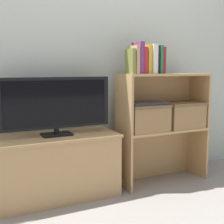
# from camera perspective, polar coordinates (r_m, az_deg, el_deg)

# --- Properties ---
(ground_plane) EXTENTS (16.00, 16.00, 0.00)m
(ground_plane) POSITION_cam_1_polar(r_m,az_deg,el_deg) (2.49, 1.48, -15.11)
(ground_plane) COLOR gray
(wall_back) EXTENTS (10.00, 0.05, 2.40)m
(wall_back) POSITION_cam_1_polar(r_m,az_deg,el_deg) (2.68, -2.71, 12.74)
(wall_back) COLOR #B2BCB2
(wall_back) RESTS_ON ground_plane
(tv_stand) EXTENTS (0.91, 0.41, 0.48)m
(tv_stand) POSITION_cam_1_polar(r_m,az_deg,el_deg) (2.43, -9.94, -9.77)
(tv_stand) COLOR tan
(tv_stand) RESTS_ON ground_plane
(tv) EXTENTS (0.83, 0.14, 0.43)m
(tv) POSITION_cam_1_polar(r_m,az_deg,el_deg) (2.33, -10.21, 1.41)
(tv) COLOR black
(tv) RESTS_ON tv_stand
(bookshelf_lower_tier) EXTENTS (0.79, 0.28, 0.46)m
(bookshelf_lower_tier) POSITION_cam_1_polar(r_m,az_deg,el_deg) (2.80, 8.56, -6.35)
(bookshelf_lower_tier) COLOR tan
(bookshelf_lower_tier) RESTS_ON ground_plane
(bookshelf_upper_tier) EXTENTS (0.79, 0.28, 0.47)m
(bookshelf_upper_tier) POSITION_cam_1_polar(r_m,az_deg,el_deg) (2.72, 8.76, 3.24)
(bookshelf_upper_tier) COLOR tan
(bookshelf_upper_tier) RESTS_ON bookshelf_lower_tier
(book_olive) EXTENTS (0.03, 0.13, 0.19)m
(book_olive) POSITION_cam_1_polar(r_m,az_deg,el_deg) (2.45, 3.35, 9.23)
(book_olive) COLOR olive
(book_olive) RESTS_ON bookshelf_upper_tier
(book_tan) EXTENTS (0.03, 0.15, 0.22)m
(book_tan) POSITION_cam_1_polar(r_m,az_deg,el_deg) (2.47, 4.00, 9.53)
(book_tan) COLOR tan
(book_tan) RESTS_ON bookshelf_upper_tier
(book_plum) EXTENTS (0.04, 0.14, 0.25)m
(book_plum) POSITION_cam_1_polar(r_m,az_deg,el_deg) (2.49, 4.77, 9.83)
(book_plum) COLOR #6B2D66
(book_plum) RESTS_ON bookshelf_upper_tier
(book_crimson) EXTENTS (0.03, 0.13, 0.21)m
(book_crimson) POSITION_cam_1_polar(r_m,az_deg,el_deg) (2.50, 5.53, 9.36)
(book_crimson) COLOR #B22328
(book_crimson) RESTS_ON bookshelf_upper_tier
(book_mustard) EXTENTS (0.03, 0.13, 0.23)m
(book_mustard) POSITION_cam_1_polar(r_m,az_deg,el_deg) (2.53, 6.30, 9.56)
(book_mustard) COLOR gold
(book_mustard) RESTS_ON bookshelf_upper_tier
(book_ivory) EXTENTS (0.04, 0.16, 0.23)m
(book_ivory) POSITION_cam_1_polar(r_m,az_deg,el_deg) (2.55, 7.05, 9.58)
(book_ivory) COLOR silver
(book_ivory) RESTS_ON bookshelf_upper_tier
(book_charcoal) EXTENTS (0.02, 0.13, 0.22)m
(book_charcoal) POSITION_cam_1_polar(r_m,az_deg,el_deg) (2.57, 7.72, 9.45)
(book_charcoal) COLOR #232328
(book_charcoal) RESTS_ON bookshelf_upper_tier
(book_forest) EXTENTS (0.02, 0.16, 0.22)m
(book_forest) POSITION_cam_1_polar(r_m,az_deg,el_deg) (2.58, 8.17, 9.45)
(book_forest) COLOR #286638
(book_forest) RESTS_ON bookshelf_upper_tier
(book_maroon) EXTENTS (0.02, 0.16, 0.21)m
(book_maroon) POSITION_cam_1_polar(r_m,az_deg,el_deg) (2.59, 8.63, 9.30)
(book_maroon) COLOR maroon
(book_maroon) RESTS_ON bookshelf_upper_tier
(storage_basket_left) EXTENTS (0.35, 0.25, 0.22)m
(storage_basket_left) POSITION_cam_1_polar(r_m,az_deg,el_deg) (2.58, 6.17, -0.83)
(storage_basket_left) COLOR #937047
(storage_basket_left) RESTS_ON bookshelf_lower_tier
(storage_basket_right) EXTENTS (0.35, 0.25, 0.22)m
(storage_basket_right) POSITION_cam_1_polar(r_m,az_deg,el_deg) (2.80, 12.65, -0.30)
(storage_basket_right) COLOR #937047
(storage_basket_right) RESTS_ON bookshelf_lower_tier
(laptop) EXTENTS (0.33, 0.21, 0.02)m
(laptop) POSITION_cam_1_polar(r_m,az_deg,el_deg) (2.57, 6.21, 1.63)
(laptop) COLOR #2D2D33
(laptop) RESTS_ON storage_basket_left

